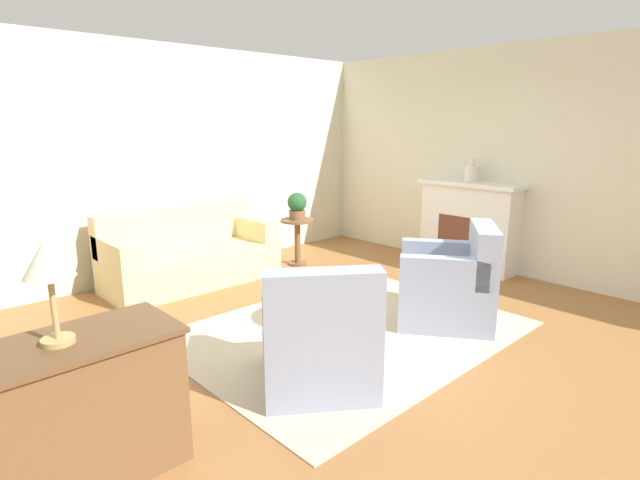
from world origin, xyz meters
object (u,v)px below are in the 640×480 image
object	(u,v)px
ottoman_table	(334,297)
vase_mantel_near	(472,173)
dresser	(68,413)
armchair_right	(451,286)
couch	(190,256)
table_lamp	(48,264)
side_table	(297,235)
potted_plant_on_side_table	(297,205)
armchair_left	(318,339)

from	to	relation	value
ottoman_table	vase_mantel_near	xyz separation A→B (m)	(2.66, 0.20, 0.95)
vase_mantel_near	dresser	bearing A→B (deg)	-172.05
armchair_right	dresser	distance (m)	3.38
couch	armchair_right	size ratio (longest dim) A/B	1.75
vase_mantel_near	table_lamp	xyz separation A→B (m)	(-5.12, -0.72, -0.03)
couch	side_table	distance (m)	1.47
dresser	potted_plant_on_side_table	distance (m)	4.34
ottoman_table	potted_plant_on_side_table	size ratio (longest dim) A/B	1.91
couch	armchair_right	distance (m)	3.07
couch	table_lamp	distance (m)	3.57
potted_plant_on_side_table	table_lamp	bearing A→B (deg)	-146.79
table_lamp	potted_plant_on_side_table	bearing A→B (deg)	33.21
ottoman_table	potted_plant_on_side_table	world-z (taller)	potted_plant_on_side_table
ottoman_table	table_lamp	world-z (taller)	table_lamp
armchair_right	side_table	bearing A→B (deg)	84.50
couch	armchair_left	world-z (taller)	armchair_left
ottoman_table	potted_plant_on_side_table	distance (m)	2.24
ottoman_table	potted_plant_on_side_table	xyz separation A→B (m)	(1.16, 1.86, 0.50)
dresser	ottoman_table	bearing A→B (deg)	11.78
side_table	couch	bearing A→B (deg)	167.91
ottoman_table	dresser	distance (m)	2.51
side_table	dresser	xyz separation A→B (m)	(-3.62, -2.37, 0.01)
dresser	side_table	bearing A→B (deg)	33.21
potted_plant_on_side_table	dresser	bearing A→B (deg)	-146.79
ottoman_table	table_lamp	bearing A→B (deg)	-168.22
vase_mantel_near	table_lamp	bearing A→B (deg)	-172.05
side_table	table_lamp	size ratio (longest dim) A/B	1.14
armchair_left	potted_plant_on_side_table	world-z (taller)	potted_plant_on_side_table
couch	potted_plant_on_side_table	bearing A→B (deg)	-12.09
armchair_right	potted_plant_on_side_table	world-z (taller)	potted_plant_on_side_table
table_lamp	ottoman_table	bearing A→B (deg)	11.78
armchair_right	ottoman_table	size ratio (longest dim) A/B	1.68
armchair_left	dresser	distance (m)	1.65
dresser	potted_plant_on_side_table	bearing A→B (deg)	33.21
side_table	table_lamp	bearing A→B (deg)	-146.79
side_table	table_lamp	distance (m)	4.40
vase_mantel_near	potted_plant_on_side_table	world-z (taller)	vase_mantel_near
ottoman_table	armchair_right	bearing A→B (deg)	-35.93
armchair_left	potted_plant_on_side_table	xyz separation A→B (m)	(1.98, 2.52, 0.44)
couch	potted_plant_on_side_table	world-z (taller)	potted_plant_on_side_table
ottoman_table	table_lamp	distance (m)	2.67
armchair_left	vase_mantel_near	distance (m)	3.70
armchair_left	table_lamp	bearing A→B (deg)	174.68
table_lamp	dresser	bearing A→B (deg)	0.00
side_table	dresser	world-z (taller)	dresser
dresser	armchair_left	bearing A→B (deg)	-5.32
armchair_left	vase_mantel_near	world-z (taller)	vase_mantel_near
side_table	vase_mantel_near	distance (m)	2.39
armchair_right	dresser	xyz separation A→B (m)	(-3.37, 0.15, 0.05)
side_table	vase_mantel_near	xyz separation A→B (m)	(1.50, -1.65, 0.84)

